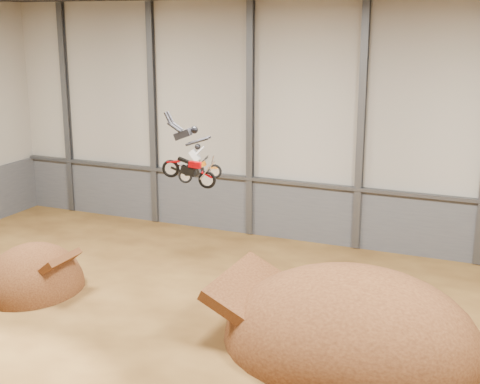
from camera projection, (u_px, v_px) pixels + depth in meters
name	position (u px, v px, depth m)	size (l,w,h in m)	color
floor	(185.00, 349.00, 26.90)	(40.00, 40.00, 0.00)	#543516
back_wall	(305.00, 125.00, 38.49)	(40.00, 0.10, 14.00)	#ADA699
lower_band_back	(302.00, 212.00, 39.71)	(39.80, 0.18, 3.50)	#515258
steel_rail	(302.00, 184.00, 39.13)	(39.80, 0.35, 0.20)	#47494F
steel_column_0	(67.00, 110.00, 44.72)	(0.40, 0.36, 13.90)	#47494F
steel_column_1	(153.00, 115.00, 42.15)	(0.40, 0.36, 13.90)	#47494F
steel_column_2	(250.00, 122.00, 39.59)	(0.40, 0.36, 13.90)	#47494F
steel_column_3	(361.00, 129.00, 37.03)	(0.40, 0.36, 13.90)	#47494F
takeoff_ramp	(34.00, 290.00, 32.79)	(4.64, 5.35, 4.64)	#3F200F
landing_ramp	(351.00, 343.00, 27.34)	(10.62, 9.39, 6.12)	#3F200F
fmx_rider_a	(201.00, 161.00, 32.53)	(2.19, 0.83, 1.98)	#C7610B
fmx_rider_b	(186.00, 151.00, 26.72)	(3.04, 0.87, 2.61)	#CB0006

